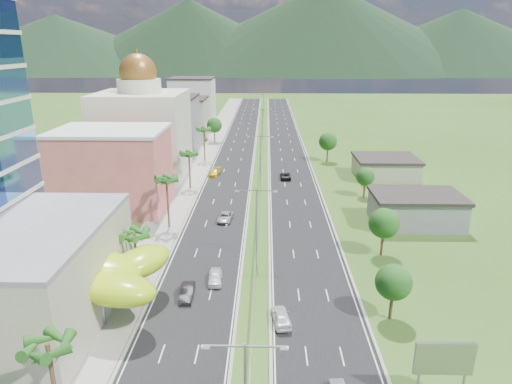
{
  "coord_description": "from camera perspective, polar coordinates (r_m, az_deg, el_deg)",
  "views": [
    {
      "loc": [
        1.39,
        -51.53,
        30.63
      ],
      "look_at": [
        -0.3,
        21.07,
        7.0
      ],
      "focal_mm": 32.0,
      "sensor_mm": 36.0,
      "label": 1
    }
  ],
  "objects": [
    {
      "name": "shed_near",
      "position": [
        85.77,
        19.34,
        -2.18
      ],
      "size": [
        15.0,
        10.0,
        5.0
      ],
      "primitive_type": "cube",
      "color": "slate",
      "rests_on": "ground"
    },
    {
      "name": "mountain_ridge",
      "position": [
        505.87,
        8.24,
        14.38
      ],
      "size": [
        860.0,
        140.0,
        90.0
      ],
      "primitive_type": null,
      "color": "black",
      "rests_on": "ground"
    },
    {
      "name": "palm_tree_c",
      "position": [
        78.62,
        -11.13,
        1.33
      ],
      "size": [
        3.6,
        3.6,
        9.6
      ],
      "color": "#47301C",
      "rests_on": "ground"
    },
    {
      "name": "car_dark_left",
      "position": [
        59.6,
        -8.61,
        -12.24
      ],
      "size": [
        1.75,
        4.65,
        1.51
      ],
      "primitive_type": "imported",
      "rotation": [
        0.0,
        0.0,
        0.03
      ],
      "color": "black",
      "rests_on": "road_left"
    },
    {
      "name": "streetlight_median_d",
      "position": [
        148.47,
        0.79,
        8.77
      ],
      "size": [
        6.04,
        0.25,
        11.0
      ],
      "color": "gray",
      "rests_on": "ground"
    },
    {
      "name": "car_dark_far_right",
      "position": [
        108.7,
        3.69,
        2.04
      ],
      "size": [
        2.52,
        5.3,
        1.46
      ],
      "primitive_type": "imported",
      "rotation": [
        0.0,
        0.0,
        3.16
      ],
      "color": "black",
      "rests_on": "road_right"
    },
    {
      "name": "streetlight_median_b",
      "position": [
        66.02,
        0.04,
        -3.18
      ],
      "size": [
        6.04,
        0.25,
        11.0
      ],
      "color": "gray",
      "rests_on": "ground"
    },
    {
      "name": "leafy_tree_ra",
      "position": [
        55.2,
        16.81,
        -10.75
      ],
      "size": [
        4.2,
        4.2,
        6.9
      ],
      "color": "#47301C",
      "rests_on": "ground"
    },
    {
      "name": "median_guardrail",
      "position": [
        127.12,
        0.67,
        4.37
      ],
      "size": [
        0.1,
        216.06,
        0.76
      ],
      "color": "gray",
      "rests_on": "ground"
    },
    {
      "name": "palm_tree_b",
      "position": [
        60.88,
        -14.96,
        -5.4
      ],
      "size": [
        3.6,
        3.6,
        8.1
      ],
      "color": "#47301C",
      "rests_on": "ground"
    },
    {
      "name": "road_left",
      "position": [
        145.08,
        -2.22,
        5.83
      ],
      "size": [
        11.0,
        260.0,
        0.04
      ],
      "primitive_type": "cube",
      "color": "black",
      "rests_on": "ground"
    },
    {
      "name": "lime_canopy",
      "position": [
        58.08,
        -20.73,
        -9.44
      ],
      "size": [
        18.0,
        15.0,
        7.4
      ],
      "color": "#A7CE14",
      "rests_on": "ground"
    },
    {
      "name": "midrise_grey",
      "position": [
        136.45,
        -10.81,
        8.16
      ],
      "size": [
        16.0,
        15.0,
        16.0
      ],
      "primitive_type": "cube",
      "color": "slate",
      "rests_on": "ground"
    },
    {
      "name": "streetlight_median_c",
      "position": [
        104.31,
        0.54,
        4.79
      ],
      "size": [
        6.04,
        0.25,
        11.0
      ],
      "color": "gray",
      "rests_on": "ground"
    },
    {
      "name": "midrise_white",
      "position": [
        180.1,
        -7.89,
        10.96
      ],
      "size": [
        16.0,
        15.0,
        18.0
      ],
      "primitive_type": "cube",
      "color": "silver",
      "rests_on": "ground"
    },
    {
      "name": "car_white_near_left",
      "position": [
        62.57,
        -5.13,
        -10.54
      ],
      "size": [
        2.03,
        4.52,
        1.51
      ],
      "primitive_type": "imported",
      "rotation": [
        0.0,
        0.0,
        0.06
      ],
      "color": "white",
      "rests_on": "road_left"
    },
    {
      "name": "palm_tree_d",
      "position": [
        100.68,
        -8.39,
        4.57
      ],
      "size": [
        3.6,
        3.6,
        8.6
      ],
      "color": "#47301C",
      "rests_on": "ground"
    },
    {
      "name": "road_right",
      "position": [
        144.93,
        3.74,
        5.79
      ],
      "size": [
        11.0,
        260.0,
        0.04
      ],
      "primitive_type": "cube",
      "color": "black",
      "rests_on": "ground"
    },
    {
      "name": "domed_building",
      "position": [
        112.18,
        -14.0,
        7.6
      ],
      "size": [
        20.0,
        20.0,
        28.7
      ],
      "color": "beige",
      "rests_on": "ground"
    },
    {
      "name": "sidewalk_left",
      "position": [
        145.96,
        -5.97,
        5.84
      ],
      "size": [
        7.0,
        260.0,
        0.12
      ],
      "primitive_type": "cube",
      "color": "gray",
      "rests_on": "ground"
    },
    {
      "name": "ground",
      "position": [
        59.96,
        -0.19,
        -12.69
      ],
      "size": [
        500.0,
        500.0,
        0.0
      ],
      "primitive_type": "plane",
      "color": "#2D5119",
      "rests_on": "ground"
    },
    {
      "name": "leafy_tree_rc",
      "position": [
        97.43,
        13.5,
        1.88
      ],
      "size": [
        3.85,
        3.85,
        6.33
      ],
      "color": "#47301C",
      "rests_on": "ground"
    },
    {
      "name": "leafy_tree_rd",
      "position": [
        125.19,
        8.98,
        6.26
      ],
      "size": [
        4.9,
        4.9,
        8.05
      ],
      "color": "#47301C",
      "rests_on": "ground"
    },
    {
      "name": "billboard",
      "position": [
        45.33,
        22.46,
        -18.87
      ],
      "size": [
        5.2,
        0.35,
        6.2
      ],
      "color": "gray",
      "rests_on": "ground"
    },
    {
      "name": "pink_shophouse",
      "position": [
        91.52,
        -17.46,
        2.54
      ],
      "size": [
        20.0,
        15.0,
        15.0
      ],
      "primitive_type": "cube",
      "color": "#C65A51",
      "rests_on": "ground"
    },
    {
      "name": "car_silver_mid_left",
      "position": [
        82.93,
        -3.85,
        -3.13
      ],
      "size": [
        2.89,
        5.35,
        1.43
      ],
      "primitive_type": "imported",
      "rotation": [
        0.0,
        0.0,
        -0.1
      ],
      "color": "#98999F",
      "rests_on": "road_left"
    },
    {
      "name": "shed_far",
      "position": [
        113.91,
        15.85,
        2.88
      ],
      "size": [
        14.0,
        12.0,
        4.4
      ],
      "primitive_type": "cube",
      "color": "#B7B097",
      "rests_on": "ground"
    },
    {
      "name": "leafy_tree_lfar",
      "position": [
        149.61,
        -5.22,
        8.31
      ],
      "size": [
        4.9,
        4.9,
        8.05
      ],
      "color": "#47301C",
      "rests_on": "ground"
    },
    {
      "name": "palm_tree_e",
      "position": [
        124.71,
        -6.53,
        7.6
      ],
      "size": [
        3.6,
        3.6,
        9.4
      ],
      "color": "#47301C",
      "rests_on": "ground"
    },
    {
      "name": "car_yellow_far_left",
      "position": [
        111.8,
        -5.2,
        2.47
      ],
      "size": [
        2.92,
        5.48,
        1.51
      ],
      "primitive_type": "imported",
      "rotation": [
        0.0,
        0.0,
        -0.16
      ],
      "color": "gold",
      "rests_on": "road_left"
    },
    {
      "name": "leafy_tree_rb",
      "position": [
        70.67,
        15.7,
        -3.79
      ],
      "size": [
        4.55,
        4.55,
        7.47
      ],
      "color": "#47301C",
      "rests_on": "ground"
    },
    {
      "name": "midrise_beige",
      "position": [
        157.99,
        -9.15,
        9.01
      ],
      "size": [
        16.0,
        15.0,
        13.0
      ],
      "primitive_type": "cube",
      "color": "#B7B097",
      "rests_on": "ground"
    },
    {
      "name": "car_white_near_right",
      "position": [
        54.29,
        3.13,
        -15.27
      ],
      "size": [
        2.61,
        5.0,
        1.63
      ],
      "primitive_type": "imported",
      "rotation": [
        0.0,
        0.0,
        3.29
      ],
      "color": "white",
      "rests_on": "road_right"
    },
    {
      "name": "palm_tree_a",
      "position": [
        40.85,
        -24.56,
        -17.44
      ],
      "size": [
        3.6,
        3.6,
        9.1
      ],
      "color": "#47301C",
      "rests_on": "ground"
    },
    {
      "name": "streetlight_median_e",
      "position": [
        193.02,
        0.93,
        10.92
      ],
      "size": [
        6.04,
        0.25,
        11.0
      ],
      "color": "gray",
      "rests_on": "ground"
    }
  ]
}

